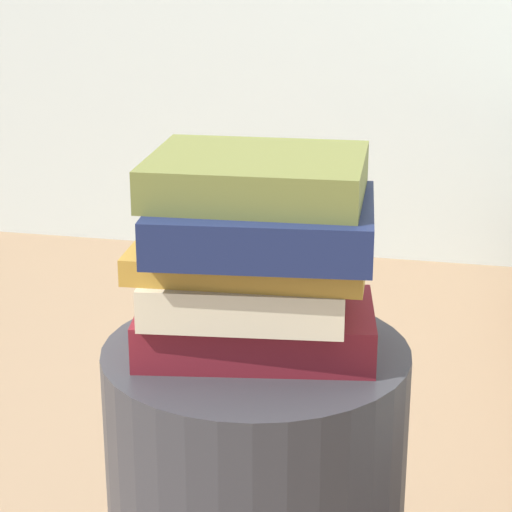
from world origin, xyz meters
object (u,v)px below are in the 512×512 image
object	(u,v)px
book_maroon	(258,329)
book_ochre	(252,254)
book_olive	(260,176)
book_navy	(263,223)
book_cream	(248,284)

from	to	relation	value
book_maroon	book_ochre	bearing A→B (deg)	142.13
book_maroon	book_olive	world-z (taller)	book_olive
book_ochre	book_olive	distance (m)	0.09
book_maroon	book_navy	size ratio (longest dim) A/B	1.12
book_olive	book_navy	bearing A→B (deg)	-70.53
book_cream	book_navy	xyz separation A→B (m)	(0.02, -0.02, 0.08)
book_navy	book_ochre	bearing A→B (deg)	134.37
book_maroon	book_ochre	distance (m)	0.09
book_ochre	book_navy	bearing A→B (deg)	-43.12
book_cream	book_navy	world-z (taller)	book_navy
book_navy	book_olive	size ratio (longest dim) A/B	1.02
book_cream	book_ochre	distance (m)	0.04
book_cream	book_olive	xyz separation A→B (m)	(0.01, 0.00, 0.13)
book_ochre	book_navy	size ratio (longest dim) A/B	1.08
book_cream	book_olive	size ratio (longest dim) A/B	0.95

